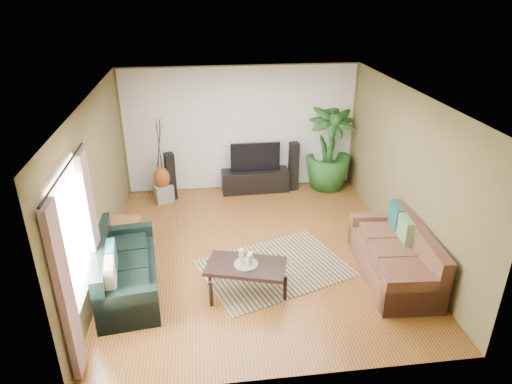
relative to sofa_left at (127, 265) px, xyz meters
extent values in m
plane|color=#925E26|center=(2.06, 0.77, -0.42)|extent=(5.50, 5.50, 0.00)
plane|color=white|center=(2.06, 0.77, 2.28)|extent=(5.50, 5.50, 0.00)
plane|color=brown|center=(2.06, 3.52, 0.93)|extent=(5.00, 0.00, 5.00)
plane|color=brown|center=(2.06, -1.98, 0.93)|extent=(5.00, 0.00, 5.00)
plane|color=brown|center=(-0.44, 0.77, 0.92)|extent=(0.00, 5.50, 5.50)
plane|color=brown|center=(4.56, 0.77, 0.92)|extent=(0.00, 5.50, 5.50)
plane|color=white|center=(2.06, 3.51, 0.93)|extent=(4.90, 0.00, 4.90)
plane|color=white|center=(-0.42, -0.83, 0.97)|extent=(0.00, 1.80, 1.80)
cube|color=gray|center=(-0.37, -1.58, 0.72)|extent=(0.08, 0.35, 2.20)
cube|color=gray|center=(-0.37, -0.08, 0.72)|extent=(0.08, 0.35, 2.20)
cylinder|color=black|center=(-0.37, -0.83, 1.87)|extent=(0.03, 1.90, 0.03)
cube|color=black|center=(0.00, 0.00, 0.00)|extent=(1.05, 2.02, 0.85)
cube|color=brown|center=(4.07, -0.16, 0.00)|extent=(1.04, 2.07, 0.85)
cube|color=tan|center=(2.27, 0.25, -0.42)|extent=(2.66, 2.26, 0.01)
cube|color=black|center=(1.75, -0.28, -0.19)|extent=(1.29, 0.94, 0.47)
cylinder|color=gray|center=(1.75, -0.28, 0.06)|extent=(0.36, 0.36, 0.02)
cylinder|color=beige|center=(1.69, -0.25, 0.18)|extent=(0.07, 0.07, 0.23)
cylinder|color=beige|center=(1.79, -0.32, 0.15)|extent=(0.07, 0.07, 0.18)
cylinder|color=beige|center=(1.82, -0.22, 0.14)|extent=(0.07, 0.07, 0.15)
cube|color=black|center=(2.33, 3.27, -0.18)|extent=(1.47, 0.48, 0.48)
cube|color=black|center=(2.33, 3.27, 0.37)|extent=(1.07, 0.06, 0.63)
cube|color=black|center=(0.52, 3.12, 0.09)|extent=(0.24, 0.25, 1.02)
cube|color=black|center=(3.18, 3.27, 0.12)|extent=(0.21, 0.23, 1.08)
imported|color=#1C4D19|center=(3.96, 3.27, 0.49)|extent=(1.12, 1.12, 1.83)
cylinder|color=black|center=(3.96, 3.27, -0.29)|extent=(0.34, 0.34, 0.26)
cube|color=gray|center=(0.35, 3.02, -0.24)|extent=(0.46, 0.46, 0.36)
ellipsoid|color=brown|center=(0.35, 3.02, 0.10)|extent=(0.33, 0.33, 0.47)
cube|color=brown|center=(-0.19, 1.21, -0.17)|extent=(0.59, 0.59, 0.52)
camera|label=1|loc=(1.19, -5.85, 3.84)|focal=32.00mm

